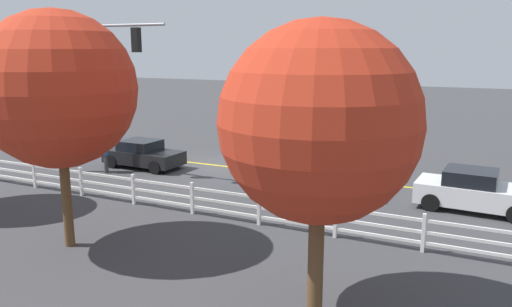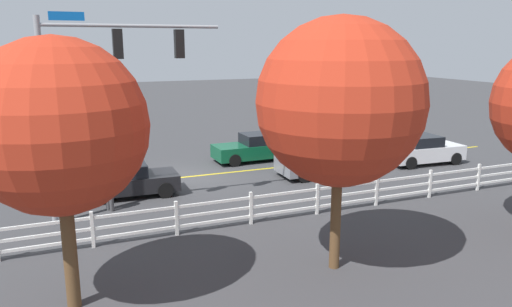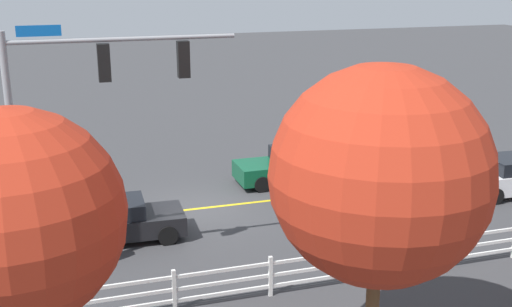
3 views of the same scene
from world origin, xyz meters
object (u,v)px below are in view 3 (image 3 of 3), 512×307
object	(u,v)px
car_2	(293,165)
pedestrian	(95,235)
tree_0	(14,219)
car_1	(121,221)
tree_1	(380,175)
car_3	(378,191)

from	to	relation	value
car_2	pedestrian	size ratio (longest dim) A/B	2.75
car_2	tree_0	size ratio (longest dim) A/B	0.74
car_1	tree_0	distance (m)	9.46
car_1	tree_1	xyz separation A→B (m)	(-4.29, 8.93, 3.96)
pedestrian	tree_0	bearing A→B (deg)	-135.70
car_2	car_3	world-z (taller)	car_3
car_1	car_3	size ratio (longest dim) A/B	0.86
car_3	tree_1	bearing A→B (deg)	-117.27
car_3	car_1	bearing A→B (deg)	-179.88
car_1	tree_0	world-z (taller)	tree_0
tree_0	car_2	bearing A→B (deg)	-129.04
car_1	pedestrian	distance (m)	1.87
car_3	tree_1	size ratio (longest dim) A/B	0.67
car_1	pedestrian	xyz separation A→B (m)	(0.91, 1.60, 0.28)
pedestrian	tree_0	world-z (taller)	tree_0
tree_0	car_1	bearing A→B (deg)	-106.64
car_3	pedestrian	world-z (taller)	pedestrian
car_2	pedestrian	world-z (taller)	pedestrian
tree_0	car_3	bearing A→B (deg)	-144.86
pedestrian	tree_1	size ratio (longest dim) A/B	0.25
tree_1	car_2	bearing A→B (deg)	-103.41
pedestrian	car_1	bearing A→B (deg)	27.84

